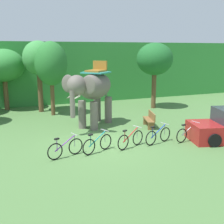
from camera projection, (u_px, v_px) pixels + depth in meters
The scene contains 13 objects.
ground_plane at pixel (105, 144), 13.74m from camera, with size 80.00×80.00×0.00m, color #4C753D.
foliage_hedge at pixel (51, 71), 25.72m from camera, with size 36.00×6.00×5.03m, color #338438.
tree_center_right at pixel (4, 66), 20.86m from camera, with size 3.01×3.01×4.48m.
tree_far_left at pixel (39, 59), 20.04m from camera, with size 2.21×2.21×5.04m.
tree_left at pixel (51, 64), 19.03m from camera, with size 2.16×2.16×4.97m.
tree_right at pixel (155, 60), 21.36m from camera, with size 2.71×2.71×4.93m.
elephant at pixel (93, 89), 16.35m from camera, with size 3.76×3.59×3.78m.
bike_purple at pixel (66, 148), 12.00m from camera, with size 1.64×0.68×0.92m.
bike_teal at pixel (97, 144), 12.57m from camera, with size 1.59×0.79×0.92m.
bike_red at pixel (131, 139), 13.18m from camera, with size 1.60×0.77×0.92m.
bike_blue at pixel (158, 136), 13.74m from camera, with size 1.65×0.65×0.92m.
bike_white at pixel (189, 133), 14.10m from camera, with size 1.68×0.55×0.92m.
wooden_bench at pixel (150, 119), 16.61m from camera, with size 0.81×1.55×0.89m.
Camera 1 is at (-4.59, -12.26, 4.45)m, focal length 45.94 mm.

